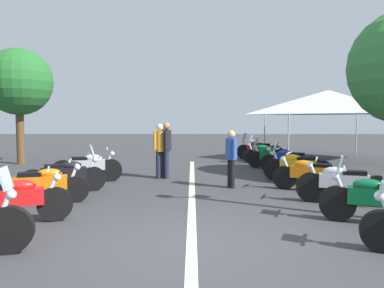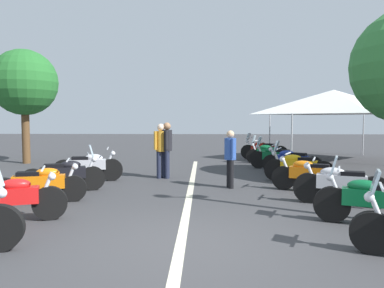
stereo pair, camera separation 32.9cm
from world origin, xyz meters
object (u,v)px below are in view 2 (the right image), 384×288
object	(u,v)px
event_tent	(333,102)
motorcycle_right_row_5	(292,161)
motorcycle_right_row_1	(372,200)
motorcycle_right_row_6	(276,157)
motorcycle_left_row_4	(89,166)
motorcycle_right_row_8	(263,149)
motorcycle_left_row_2	(40,183)
motorcycle_right_row_4	(298,166)
motorcycle_right_row_7	(269,153)
bystander_3	(167,145)
roadside_tree_1	(24,83)
motorcycle_left_row_1	(6,198)
bystander_4	(161,146)
motorcycle_right_row_2	(340,184)
motorcycle_right_row_3	(309,174)
bystander_2	(230,155)
motorcycle_left_row_3	(65,174)

from	to	relation	value
event_tent	motorcycle_right_row_5	bearing A→B (deg)	146.85
motorcycle_right_row_1	motorcycle_right_row_6	xyz separation A→B (m)	(7.36, 0.24, -0.00)
motorcycle_left_row_4	motorcycle_right_row_8	world-z (taller)	motorcycle_right_row_8
motorcycle_right_row_1	motorcycle_right_row_8	xyz separation A→B (m)	(10.54, 0.21, 0.01)
motorcycle_left_row_2	motorcycle_right_row_1	world-z (taller)	motorcycle_right_row_1
motorcycle_right_row_4	motorcycle_right_row_7	xyz separation A→B (m)	(4.48, 0.07, -0.02)
motorcycle_right_row_5	bystander_3	size ratio (longest dim) A/B	1.06
motorcycle_right_row_4	roadside_tree_1	world-z (taller)	roadside_tree_1
motorcycle_right_row_6	motorcycle_right_row_8	bearing A→B (deg)	-67.56
motorcycle_left_row_1	motorcycle_right_row_1	world-z (taller)	motorcycle_right_row_1
motorcycle_right_row_6	bystander_4	xyz separation A→B (m)	(-2.22, 4.08, 0.55)
motorcycle_left_row_4	bystander_4	size ratio (longest dim) A/B	1.18
motorcycle_right_row_2	motorcycle_right_row_7	distance (m)	7.40
motorcycle_right_row_8	event_tent	world-z (taller)	event_tent
motorcycle_left_row_1	motorcycle_right_row_8	bearing A→B (deg)	39.40
motorcycle_right_row_3	roadside_tree_1	distance (m)	12.17
motorcycle_right_row_7	roadside_tree_1	bearing A→B (deg)	19.83
motorcycle_left_row_1	motorcycle_left_row_2	distance (m)	1.60
motorcycle_right_row_1	bystander_3	world-z (taller)	bystander_3
motorcycle_right_row_6	event_tent	size ratio (longest dim) A/B	0.36
motorcycle_right_row_3	motorcycle_right_row_5	size ratio (longest dim) A/B	0.99
motorcycle_right_row_8	event_tent	bearing A→B (deg)	-156.08
motorcycle_right_row_2	bystander_2	size ratio (longest dim) A/B	1.24
motorcycle_right_row_8	roadside_tree_1	xyz separation A→B (m)	(-1.66, 10.29, 2.91)
motorcycle_left_row_1	motorcycle_right_row_2	size ratio (longest dim) A/B	1.05
motorcycle_left_row_3	motorcycle_left_row_4	bearing A→B (deg)	64.72
motorcycle_left_row_3	motorcycle_right_row_5	distance (m)	7.33
motorcycle_right_row_1	roadside_tree_1	distance (m)	14.05
motorcycle_right_row_2	motorcycle_left_row_1	bearing A→B (deg)	33.03
motorcycle_right_row_3	motorcycle_right_row_6	xyz separation A→B (m)	(4.31, 0.02, 0.02)
motorcycle_left_row_1	bystander_2	size ratio (longest dim) A/B	1.31
motorcycle_left_row_3	bystander_4	xyz separation A→B (m)	(2.28, -2.25, 0.55)
bystander_2	bystander_4	distance (m)	2.63
motorcycle_left_row_3	motorcycle_right_row_7	xyz separation A→B (m)	(6.11, -6.34, -0.01)
motorcycle_right_row_2	bystander_3	distance (m)	5.52
motorcycle_right_row_6	bystander_2	xyz separation A→B (m)	(-3.81, 1.99, 0.45)
motorcycle_right_row_2	bystander_3	xyz separation A→B (m)	(3.58, 4.15, 0.58)
motorcycle_right_row_5	motorcycle_right_row_8	world-z (taller)	motorcycle_right_row_8
motorcycle_left_row_2	motorcycle_right_row_8	bearing A→B (deg)	38.41
motorcycle_left_row_3	motorcycle_right_row_1	world-z (taller)	motorcycle_right_row_1
motorcycle_left_row_2	motorcycle_right_row_3	distance (m)	6.58
motorcycle_right_row_6	bystander_3	distance (m)	4.50
motorcycle_left_row_2	bystander_3	world-z (taller)	bystander_3
motorcycle_right_row_7	bystander_4	distance (m)	5.63
motorcycle_right_row_7	roadside_tree_1	xyz separation A→B (m)	(-0.09, 10.27, 2.93)
motorcycle_left_row_4	motorcycle_left_row_2	bearing A→B (deg)	-106.05
motorcycle_left_row_1	motorcycle_left_row_3	bearing A→B (deg)	70.85
motorcycle_right_row_3	motorcycle_right_row_5	distance (m)	3.00
motorcycle_right_row_6	roadside_tree_1	distance (m)	10.77
motorcycle_left_row_1	roadside_tree_1	xyz separation A→B (m)	(8.89, 3.96, 2.93)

